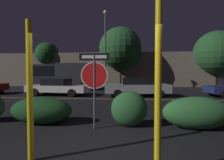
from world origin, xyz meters
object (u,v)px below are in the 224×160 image
passing_car_2 (136,87)px  street_lamp (105,42)px  hedge_bush_3 (196,113)px  tree_2 (47,54)px  stop_sign (94,75)px  tree_0 (120,48)px  hedge_bush_1 (41,110)px  delivery_truck (64,75)px  passing_car_1 (58,87)px  yellow_pole_left (30,91)px  yellow_pole_right (158,70)px  tree_1 (216,53)px  hedge_bush_2 (129,109)px

passing_car_2 → street_lamp: street_lamp is taller
hedge_bush_3 → tree_2: (-13.37, 18.07, 3.96)m
tree_2 → stop_sign: bearing=-60.9°
passing_car_2 → tree_0: 10.19m
hedge_bush_1 → delivery_truck: size_ratio=0.31×
tree_2 → passing_car_1: bearing=-60.8°
tree_0 → tree_2: tree_0 is taller
passing_car_2 → street_lamp: 6.60m
yellow_pole_left → hedge_bush_3: yellow_pole_left is taller
yellow_pole_right → passing_car_2: yellow_pole_right is taller
yellow_pole_right → tree_2: (-11.73, 20.80, 2.69)m
hedge_bush_3 → tree_0: size_ratio=0.27×
hedge_bush_3 → passing_car_1: (-7.63, 7.82, 0.17)m
delivery_truck → tree_1: (17.81, 4.91, 2.74)m
hedge_bush_1 → tree_2: 20.15m
hedge_bush_1 → hedge_bush_3: size_ratio=1.04×
hedge_bush_1 → passing_car_1: passing_car_1 is taller
delivery_truck → stop_sign: bearing=-159.8°
hedge_bush_1 → hedge_bush_2: hedge_bush_2 is taller
yellow_pole_right → street_lamp: bearing=100.5°
yellow_pole_right → tree_1: (10.60, 20.22, 2.57)m
yellow_pole_right → stop_sign: bearing=121.5°
stop_sign → tree_1: tree_1 is taller
stop_sign → hedge_bush_2: 1.57m
yellow_pole_left → tree_2: (-9.34, 20.42, 3.09)m
hedge_bush_3 → delivery_truck: (-8.85, 12.59, 1.10)m
yellow_pole_right → passing_car_1: bearing=119.6°
tree_1 → tree_2: tree_1 is taller
hedge_bush_3 → tree_1: (8.95, 17.50, 3.84)m
yellow_pole_right → hedge_bush_3: (1.64, 2.72, -1.27)m
passing_car_1 → delivery_truck: (-1.22, 4.77, 0.94)m
passing_car_2 → hedge_bush_3: bearing=5.2°
tree_1 → hedge_bush_1: bearing=-129.0°
passing_car_2 → tree_2: 16.24m
yellow_pole_left → delivery_truck: delivery_truck is taller
hedge_bush_2 → street_lamp: street_lamp is taller
street_lamp → tree_0: bearing=75.2°
hedge_bush_3 → tree_0: tree_0 is taller
street_lamp → tree_0: (1.29, 4.89, 0.07)m
stop_sign → delivery_truck: bearing=113.5°
passing_car_2 → tree_0: tree_0 is taller
yellow_pole_right → delivery_truck: (-7.21, 15.32, -0.17)m
hedge_bush_1 → tree_0: (2.04, 16.68, 4.47)m
hedge_bush_2 → hedge_bush_3: 2.08m
hedge_bush_2 → delivery_truck: 14.25m
yellow_pole_right → tree_0: size_ratio=0.47×
tree_0 → stop_sign: bearing=-90.4°
hedge_bush_2 → tree_1: bearing=57.6°
stop_sign → passing_car_2: (1.70, 7.93, -0.96)m
delivery_truck → street_lamp: bearing=-102.0°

